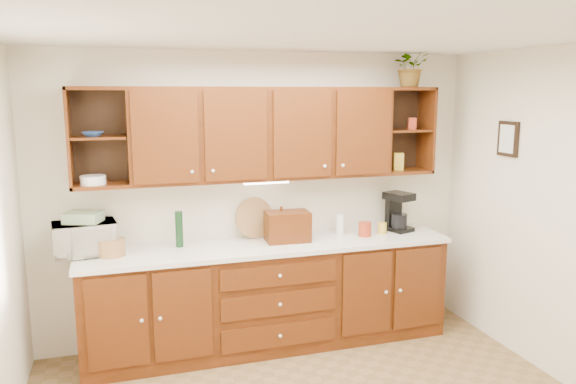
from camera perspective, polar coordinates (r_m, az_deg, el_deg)
ceiling at (r=3.39m, az=4.73°, el=16.06°), size 4.00×4.00×0.00m
back_wall at (r=5.13m, az=-2.83°, el=-0.51°), size 4.00×0.00×4.00m
base_cabinets at (r=5.08m, az=-1.88°, el=-10.58°), size 3.20×0.60×0.90m
countertop at (r=4.92m, az=-1.88°, el=-5.50°), size 3.24×0.64×0.04m
upper_cabinets at (r=4.90m, az=-2.31°, el=5.99°), size 3.20×0.33×0.80m
undercabinet_light at (r=4.89m, az=-2.22°, el=1.00°), size 0.40×0.05×0.02m
framed_picture at (r=5.19m, az=21.46°, el=5.05°), size 0.03×0.24×0.30m
wicker_basket at (r=4.77m, az=-17.52°, el=-5.39°), size 0.28×0.28×0.14m
microwave at (r=4.85m, az=-19.95°, el=-4.46°), size 0.52×0.39×0.27m
towel_stack at (r=4.81m, az=-20.08°, el=-2.44°), size 0.33×0.29×0.08m
wine_bottle at (r=4.88m, az=-11.00°, el=-3.72°), size 0.07×0.07×0.31m
woven_tray at (r=5.13m, az=-3.39°, el=-4.52°), size 0.38×0.18×0.37m
bread_box at (r=4.97m, az=-0.05°, el=-3.52°), size 0.39×0.26×0.27m
mug_tree at (r=5.01m, az=-0.69°, el=-4.40°), size 0.26×0.27×0.31m
canister_red at (r=5.20m, az=7.81°, el=-3.76°), size 0.13×0.13×0.13m
canister_white at (r=5.24m, az=5.30°, el=-3.26°), size 0.08×0.08×0.19m
canister_yellow at (r=5.33m, az=9.53°, el=-3.62°), size 0.11×0.11×0.10m
coffee_maker at (r=5.46m, az=11.04°, el=-2.01°), size 0.27×0.31×0.37m
bowl_stack at (r=4.70m, az=-19.21°, el=5.58°), size 0.20×0.20×0.04m
plate_stack at (r=4.73m, az=-19.19°, el=1.16°), size 0.26×0.26×0.07m
pantry_box_yellow at (r=5.39m, az=11.13°, el=3.06°), size 0.11×0.09×0.16m
pantry_box_red at (r=5.40m, az=12.48°, el=6.80°), size 0.09×0.08×0.11m
potted_plant at (r=5.38m, az=12.37°, el=12.38°), size 0.37×0.33×0.38m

